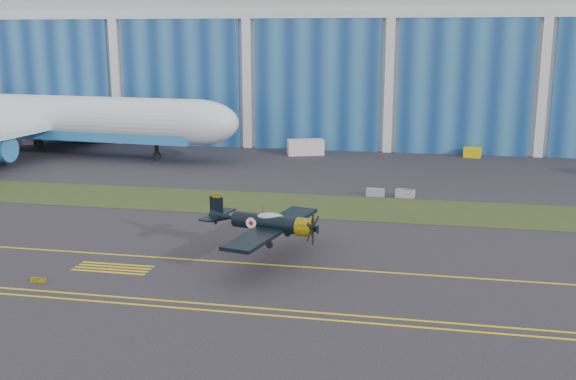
% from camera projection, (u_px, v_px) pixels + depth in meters
% --- Properties ---
extents(ground, '(260.00, 260.00, 0.00)m').
position_uv_depth(ground, '(356.00, 250.00, 56.32)').
color(ground, '#2F2C33').
rests_on(ground, ground).
extents(grass_median, '(260.00, 10.00, 0.02)m').
position_uv_depth(grass_median, '(369.00, 209.00, 69.69)').
color(grass_median, '#475128').
rests_on(grass_median, ground).
extents(hangar, '(220.00, 45.70, 30.00)m').
position_uv_depth(hangar, '(396.00, 50.00, 121.57)').
color(hangar, silver).
rests_on(hangar, ground).
extents(taxiway_centreline, '(200.00, 0.20, 0.02)m').
position_uv_depth(taxiway_centreline, '(350.00, 270.00, 51.53)').
color(taxiway_centreline, yellow).
rests_on(taxiway_centreline, ground).
extents(edge_line_near, '(80.00, 0.20, 0.02)m').
position_uv_depth(edge_line_near, '(334.00, 320.00, 42.45)').
color(edge_line_near, yellow).
rests_on(edge_line_near, ground).
extents(edge_line_far, '(80.00, 0.20, 0.02)m').
position_uv_depth(edge_line_far, '(336.00, 314.00, 43.41)').
color(edge_line_far, yellow).
rests_on(edge_line_far, ground).
extents(hold_short_ladder, '(6.00, 2.40, 0.02)m').
position_uv_depth(hold_short_ladder, '(113.00, 268.00, 51.96)').
color(hold_short_ladder, yellow).
rests_on(hold_short_ladder, ground).
extents(guard_board_left, '(1.20, 0.15, 0.35)m').
position_uv_depth(guard_board_left, '(38.00, 280.00, 48.95)').
color(guard_board_left, yellow).
rests_on(guard_board_left, ground).
extents(warbird, '(13.27, 14.91, 3.81)m').
position_uv_depth(warbird, '(266.00, 222.00, 53.27)').
color(warbird, black).
rests_on(warbird, ground).
extents(jetliner, '(77.61, 67.61, 25.28)m').
position_uv_depth(jetliner, '(30.00, 69.00, 99.07)').
color(jetliner, silver).
rests_on(jetliner, ground).
extents(shipping_container, '(5.75, 3.75, 2.32)m').
position_uv_depth(shipping_container, '(306.00, 147.00, 100.70)').
color(shipping_container, silver).
rests_on(shipping_container, ground).
extents(tug, '(2.67, 1.95, 1.41)m').
position_uv_depth(tug, '(472.00, 152.00, 98.81)').
color(tug, yellow).
rests_on(tug, ground).
extents(cart, '(2.02, 1.55, 1.07)m').
position_uv_depth(cart, '(29.00, 141.00, 110.41)').
color(cart, white).
rests_on(cart, ground).
extents(barrier_a, '(2.04, 0.76, 0.90)m').
position_uv_depth(barrier_a, '(375.00, 192.00, 74.94)').
color(barrier_a, gray).
rests_on(barrier_a, ground).
extents(barrier_b, '(2.03, 0.70, 0.90)m').
position_uv_depth(barrier_b, '(404.00, 194.00, 74.28)').
color(barrier_b, '#9B8A97').
rests_on(barrier_b, ground).
extents(barrier_c, '(2.07, 0.92, 0.90)m').
position_uv_depth(barrier_c, '(406.00, 193.00, 74.58)').
color(barrier_c, '#889C97').
rests_on(barrier_c, ground).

